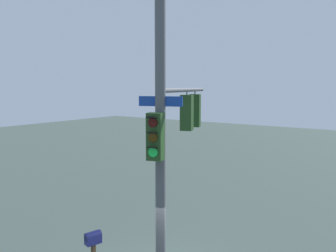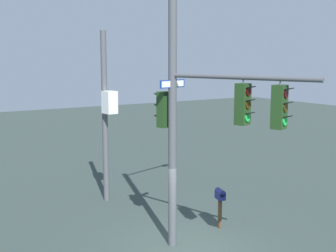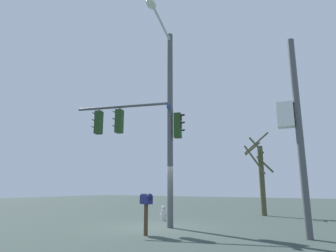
# 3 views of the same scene
# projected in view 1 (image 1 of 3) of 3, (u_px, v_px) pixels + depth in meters

# --- Properties ---
(main_signal_pole_assembly) EXTENTS (5.51, 3.70, 8.73)m
(main_signal_pole_assembly) POSITION_uv_depth(u_px,v_px,m) (165.00, 113.00, 8.87)
(main_signal_pole_assembly) COLOR #4C4F54
(main_signal_pole_assembly) RESTS_ON ground
(mailbox) EXTENTS (0.49, 0.35, 1.41)m
(mailbox) POSITION_uv_depth(u_px,v_px,m) (93.00, 242.00, 9.49)
(mailbox) COLOR #4C3823
(mailbox) RESTS_ON ground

